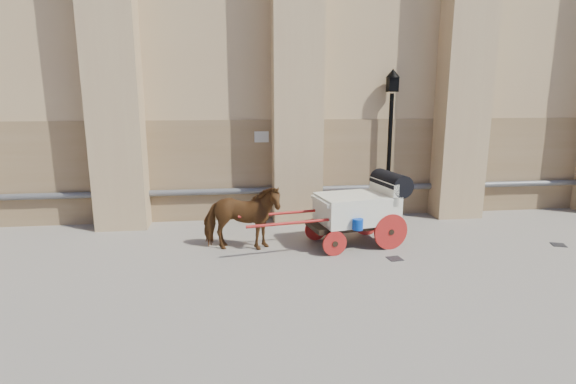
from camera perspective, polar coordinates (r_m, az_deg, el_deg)
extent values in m
plane|color=gray|center=(10.42, 9.50, -8.82)|extent=(90.00, 90.00, 0.00)
cube|color=#907454|center=(14.48, 12.65, 3.15)|extent=(44.00, 0.35, 3.00)
cylinder|color=#59595B|center=(14.33, 12.90, 0.61)|extent=(42.00, 0.18, 0.18)
cube|color=beige|center=(13.35, -3.38, 7.01)|extent=(0.42, 0.04, 0.32)
imported|color=brown|center=(10.90, -5.93, -3.29)|extent=(2.01, 1.12, 1.62)
cube|color=black|center=(11.41, 8.17, -4.01)|extent=(2.32, 1.37, 0.12)
cube|color=silver|center=(11.35, 8.68, -2.05)|extent=(2.07, 1.56, 0.69)
cube|color=silver|center=(11.61, 12.03, 0.14)|extent=(0.37, 1.24, 0.54)
cube|color=silver|center=(10.95, 4.77, -1.14)|extent=(0.54, 1.13, 0.10)
cylinder|color=black|center=(11.66, 12.92, 1.15)|extent=(0.77, 1.32, 0.55)
cylinder|color=#A51C18|center=(11.27, 12.92, -4.95)|extent=(0.89, 0.22, 0.89)
cylinder|color=#A51C18|center=(12.29, 10.04, -3.37)|extent=(0.89, 0.22, 0.89)
cylinder|color=#A51C18|center=(10.66, 5.94, -6.53)|extent=(0.59, 0.17, 0.59)
cylinder|color=#A51C18|center=(11.74, 3.55, -4.71)|extent=(0.59, 0.17, 0.59)
cylinder|color=#A51C18|center=(10.34, 1.09, -3.90)|extent=(2.35, 0.50, 0.07)
cylinder|color=#A51C18|center=(11.15, -0.38, -2.69)|extent=(2.35, 0.50, 0.07)
cylinder|color=#073AAC|center=(10.68, 8.85, -4.07)|extent=(0.26, 0.26, 0.26)
cylinder|color=black|center=(13.95, 12.70, 4.38)|extent=(0.13, 0.13, 3.76)
cone|color=black|center=(14.27, 12.39, -2.35)|extent=(0.38, 0.38, 0.38)
cube|color=black|center=(13.83, 13.13, 13.19)|extent=(0.29, 0.29, 0.44)
cone|color=black|center=(13.84, 13.19, 14.48)|extent=(0.42, 0.42, 0.25)
cube|color=black|center=(10.78, 13.40, -8.23)|extent=(0.36, 0.36, 0.01)
cube|color=black|center=(13.30, 31.12, -5.76)|extent=(0.41, 0.41, 0.01)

